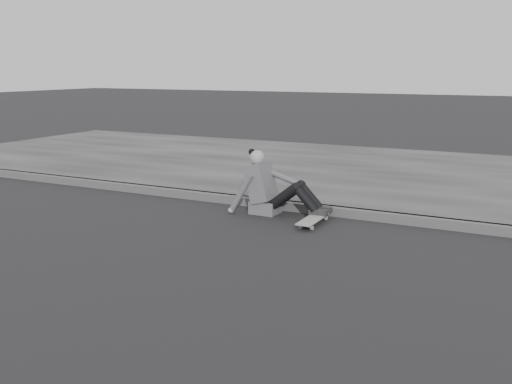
# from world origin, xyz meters

# --- Properties ---
(skateboard) EXTENTS (0.20, 0.78, 0.09)m
(skateboard) POSITION_xyz_m (-2.54, 2.03, 0.07)
(skateboard) COLOR gray
(skateboard) RESTS_ON ground
(seated_woman) EXTENTS (1.38, 0.46, 0.88)m
(seated_woman) POSITION_xyz_m (-3.27, 2.28, 0.36)
(seated_woman) COLOR #505053
(seated_woman) RESTS_ON ground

